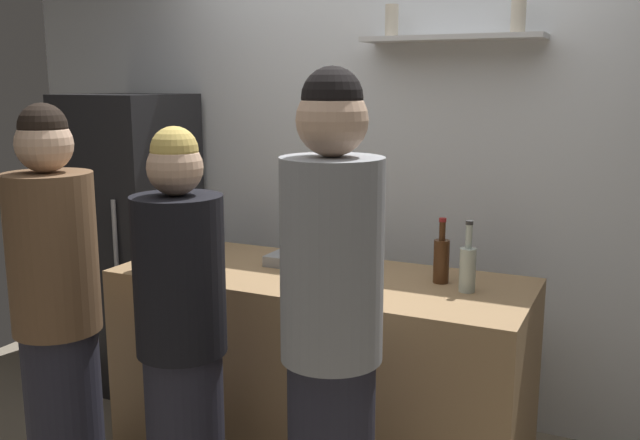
% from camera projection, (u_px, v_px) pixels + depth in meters
% --- Properties ---
extents(back_wall_assembly, '(4.80, 0.32, 2.60)m').
position_uv_depth(back_wall_assembly, '(397.00, 170.00, 3.68)').
color(back_wall_assembly, white).
rests_on(back_wall_assembly, ground).
extents(refrigerator, '(0.59, 0.64, 1.69)m').
position_uv_depth(refrigerator, '(133.00, 242.00, 4.03)').
color(refrigerator, black).
rests_on(refrigerator, ground).
extents(counter, '(1.86, 0.74, 0.91)m').
position_uv_depth(counter, '(320.00, 370.00, 3.20)').
color(counter, '#9E7A51').
rests_on(counter, ground).
extents(baking_pan, '(0.34, 0.24, 0.05)m').
position_uv_depth(baking_pan, '(306.00, 260.00, 3.28)').
color(baking_pan, gray).
rests_on(baking_pan, counter).
extents(utensil_holder, '(0.11, 0.11, 0.22)m').
position_uv_depth(utensil_holder, '(363.00, 276.00, 2.86)').
color(utensil_holder, '#B2B2B7').
rests_on(utensil_holder, counter).
extents(wine_bottle_amber_glass, '(0.07, 0.07, 0.28)m').
position_uv_depth(wine_bottle_amber_glass, '(441.00, 259.00, 2.97)').
color(wine_bottle_amber_glass, '#472814').
rests_on(wine_bottle_amber_glass, counter).
extents(wine_bottle_dark_glass, '(0.07, 0.07, 0.30)m').
position_uv_depth(wine_bottle_dark_glass, '(206.00, 229.00, 3.56)').
color(wine_bottle_dark_glass, black).
rests_on(wine_bottle_dark_glass, counter).
extents(wine_bottle_green_glass, '(0.08, 0.08, 0.34)m').
position_uv_depth(wine_bottle_green_glass, '(312.00, 250.00, 3.03)').
color(wine_bottle_green_glass, '#19471E').
rests_on(wine_bottle_green_glass, counter).
extents(wine_bottle_pale_glass, '(0.07, 0.07, 0.30)m').
position_uv_depth(wine_bottle_pale_glass, '(468.00, 267.00, 2.84)').
color(wine_bottle_pale_glass, '#B2BFB2').
rests_on(wine_bottle_pale_glass, counter).
extents(water_bottle_plastic, '(0.08, 0.08, 0.25)m').
position_uv_depth(water_bottle_plastic, '(148.00, 245.00, 3.20)').
color(water_bottle_plastic, silver).
rests_on(water_bottle_plastic, counter).
extents(person_blonde, '(0.34, 0.34, 1.61)m').
position_uv_depth(person_blonde, '(182.00, 343.00, 2.63)').
color(person_blonde, '#262633').
rests_on(person_blonde, ground).
extents(person_grey_hoodie, '(0.34, 0.34, 1.81)m').
position_uv_depth(person_grey_hoodie, '(331.00, 342.00, 2.31)').
color(person_grey_hoodie, '#262633').
rests_on(person_grey_hoodie, ground).
extents(person_brown_jacket, '(0.34, 0.34, 1.68)m').
position_uv_depth(person_brown_jacket, '(58.00, 320.00, 2.75)').
color(person_brown_jacket, '#262633').
rests_on(person_brown_jacket, ground).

